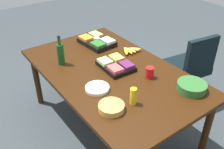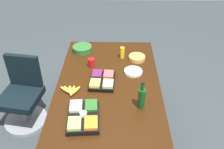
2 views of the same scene
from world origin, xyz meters
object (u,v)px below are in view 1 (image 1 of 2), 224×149
(mustard_bottle, at_px, (133,96))
(chip_bowl, at_px, (111,107))
(paper_plate_stack, at_px, (97,88))
(red_solo_cup, at_px, (150,73))
(veggie_tray, at_px, (97,41))
(conference_table, at_px, (111,76))
(office_chair, at_px, (187,74))
(salad_bowl, at_px, (192,87))
(banana_bunch, at_px, (130,50))
(wine_bottle, at_px, (61,54))
(fruit_platter, at_px, (116,65))

(mustard_bottle, height_order, chip_bowl, mustard_bottle)
(mustard_bottle, bearing_deg, paper_plate_stack, -159.13)
(red_solo_cup, xyz_separation_m, veggie_tray, (-0.92, -0.00, -0.02))
(conference_table, distance_m, office_chair, 1.17)
(veggie_tray, bearing_deg, salad_bowl, 7.25)
(banana_bunch, distance_m, wine_bottle, 0.79)
(fruit_platter, relative_size, salad_bowl, 1.42)
(banana_bunch, relative_size, paper_plate_stack, 1.11)
(fruit_platter, distance_m, chip_bowl, 0.66)
(conference_table, distance_m, paper_plate_stack, 0.36)
(fruit_platter, distance_m, paper_plate_stack, 0.42)
(banana_bunch, bearing_deg, mustard_bottle, -38.07)
(banana_bunch, height_order, mustard_bottle, mustard_bottle)
(red_solo_cup, bearing_deg, banana_bunch, 160.37)
(banana_bunch, bearing_deg, office_chair, 65.83)
(office_chair, height_order, mustard_bottle, office_chair)
(office_chair, distance_m, salad_bowl, 1.03)
(mustard_bottle, height_order, veggie_tray, mustard_bottle)
(conference_table, xyz_separation_m, salad_bowl, (0.70, 0.38, 0.11))
(red_solo_cup, bearing_deg, salad_bowl, 23.01)
(wine_bottle, bearing_deg, paper_plate_stack, 4.52)
(office_chair, bearing_deg, banana_bunch, -114.17)
(banana_bunch, height_order, chip_bowl, chip_bowl)
(fruit_platter, height_order, wine_bottle, wine_bottle)
(banana_bunch, distance_m, mustard_bottle, 0.93)
(salad_bowl, bearing_deg, chip_bowl, -105.54)
(paper_plate_stack, distance_m, veggie_tray, 0.94)
(conference_table, height_order, banana_bunch, banana_bunch)
(paper_plate_stack, bearing_deg, salad_bowl, 53.25)
(paper_plate_stack, bearing_deg, wine_bottle, -175.48)
(mustard_bottle, bearing_deg, banana_bunch, 141.93)
(mustard_bottle, xyz_separation_m, chip_bowl, (-0.04, -0.19, -0.05))
(red_solo_cup, bearing_deg, chip_bowl, -73.61)
(paper_plate_stack, bearing_deg, mustard_bottle, 20.87)
(salad_bowl, distance_m, chip_bowl, 0.77)
(veggie_tray, bearing_deg, conference_table, -20.17)
(conference_table, xyz_separation_m, mustard_bottle, (0.54, -0.16, 0.15))
(fruit_platter, relative_size, chip_bowl, 1.74)
(mustard_bottle, relative_size, red_solo_cup, 1.40)
(banana_bunch, height_order, fruit_platter, fruit_platter)
(wine_bottle, bearing_deg, veggie_tray, 107.86)
(salad_bowl, height_order, mustard_bottle, mustard_bottle)
(conference_table, height_order, red_solo_cup, red_solo_cup)
(chip_bowl, bearing_deg, veggie_tray, 152.17)
(banana_bunch, distance_m, fruit_platter, 0.38)
(chip_bowl, bearing_deg, salad_bowl, 74.46)
(fruit_platter, bearing_deg, mustard_bottle, -23.04)
(conference_table, bearing_deg, office_chair, 83.74)
(veggie_tray, height_order, wine_bottle, wine_bottle)
(salad_bowl, bearing_deg, fruit_platter, -156.30)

